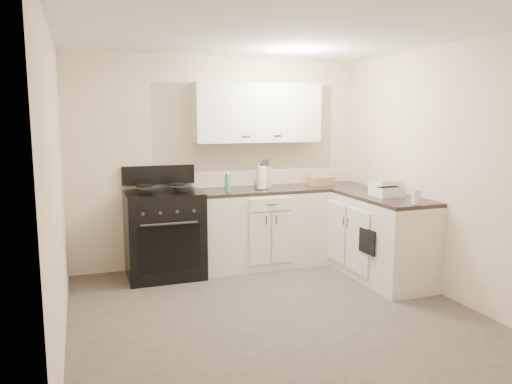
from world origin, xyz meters
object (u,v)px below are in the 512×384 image
object	(u,v)px
stove	(164,236)
knife_block	(266,177)
countertop_grill	(387,191)
wicker_basket	(320,181)
paper_towel	(262,178)

from	to	relation	value
stove	knife_block	world-z (taller)	knife_block
knife_block	countertop_grill	xyz separation A→B (m)	(0.98, -1.11, -0.07)
knife_block	wicker_basket	size ratio (longest dim) A/B	0.80
stove	paper_towel	size ratio (longest dim) A/B	3.75
knife_block	countertop_grill	distance (m)	1.48
stove	paper_towel	bearing A→B (deg)	-0.36
paper_towel	wicker_basket	world-z (taller)	paper_towel
paper_towel	countertop_grill	xyz separation A→B (m)	(1.09, -0.96, -0.08)
stove	countertop_grill	world-z (taller)	countertop_grill
knife_block	wicker_basket	world-z (taller)	knife_block
stove	wicker_basket	xyz separation A→B (m)	(2.00, 0.09, 0.53)
wicker_basket	countertop_grill	xyz separation A→B (m)	(0.26, -1.06, 0.00)
wicker_basket	countertop_grill	size ratio (longest dim) A/B	1.06
knife_block	countertop_grill	bearing A→B (deg)	-50.11
countertop_grill	paper_towel	bearing A→B (deg)	138.49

